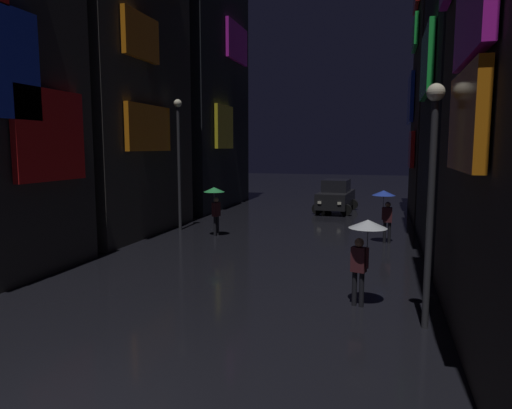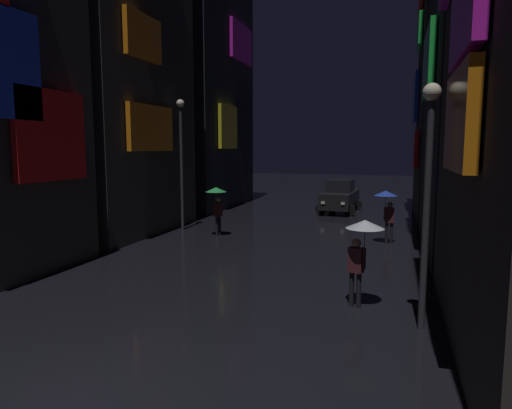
{
  "view_description": "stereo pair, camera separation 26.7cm",
  "coord_description": "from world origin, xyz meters",
  "px_view_note": "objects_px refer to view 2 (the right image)",
  "views": [
    {
      "loc": [
        4.09,
        -5.08,
        3.8
      ],
      "look_at": [
        0.0,
        9.3,
        1.93
      ],
      "focal_mm": 32.0,
      "sensor_mm": 36.0,
      "label": 1
    },
    {
      "loc": [
        4.35,
        -5.01,
        3.8
      ],
      "look_at": [
        0.0,
        9.3,
        1.93
      ],
      "focal_mm": 32.0,
      "sensor_mm": 36.0,
      "label": 2
    }
  ],
  "objects_px": {
    "pedestrian_near_crossing_blue": "(387,202)",
    "streetlamp_left_far": "(181,150)",
    "car_distant": "(340,196)",
    "pedestrian_foreground_left_clear": "(362,239)",
    "streetlamp_right_near": "(428,177)",
    "pedestrian_midstreet_centre_green": "(217,198)"
  },
  "relations": [
    {
      "from": "pedestrian_near_crossing_blue",
      "to": "streetlamp_left_far",
      "type": "xyz_separation_m",
      "value": [
        -9.1,
        0.49,
        2.02
      ]
    },
    {
      "from": "car_distant",
      "to": "streetlamp_left_far",
      "type": "height_order",
      "value": "streetlamp_left_far"
    },
    {
      "from": "pedestrian_near_crossing_blue",
      "to": "car_distant",
      "type": "xyz_separation_m",
      "value": [
        -2.8,
        8.48,
        -0.74
      ]
    },
    {
      "from": "pedestrian_foreground_left_clear",
      "to": "streetlamp_right_near",
      "type": "xyz_separation_m",
      "value": [
        1.33,
        -0.98,
        1.54
      ]
    },
    {
      "from": "streetlamp_left_far",
      "to": "pedestrian_midstreet_centre_green",
      "type": "bearing_deg",
      "value": -24.53
    },
    {
      "from": "pedestrian_near_crossing_blue",
      "to": "streetlamp_left_far",
      "type": "bearing_deg",
      "value": 176.89
    },
    {
      "from": "pedestrian_near_crossing_blue",
      "to": "pedestrian_midstreet_centre_green",
      "type": "relative_size",
      "value": 1.0
    },
    {
      "from": "pedestrian_near_crossing_blue",
      "to": "pedestrian_foreground_left_clear",
      "type": "relative_size",
      "value": 1.0
    },
    {
      "from": "pedestrian_foreground_left_clear",
      "to": "car_distant",
      "type": "xyz_separation_m",
      "value": [
        -2.37,
        16.22,
        -0.74
      ]
    },
    {
      "from": "car_distant",
      "to": "streetlamp_right_near",
      "type": "xyz_separation_m",
      "value": [
        3.69,
        -17.19,
        2.28
      ]
    },
    {
      "from": "pedestrian_foreground_left_clear",
      "to": "streetlamp_left_far",
      "type": "distance_m",
      "value": 12.12
    },
    {
      "from": "pedestrian_midstreet_centre_green",
      "to": "car_distant",
      "type": "bearing_deg",
      "value": 64.78
    },
    {
      "from": "streetlamp_right_near",
      "to": "streetlamp_left_far",
      "type": "bearing_deg",
      "value": 137.38
    },
    {
      "from": "streetlamp_right_near",
      "to": "streetlamp_left_far",
      "type": "distance_m",
      "value": 13.6
    },
    {
      "from": "pedestrian_near_crossing_blue",
      "to": "pedestrian_foreground_left_clear",
      "type": "xyz_separation_m",
      "value": [
        -0.43,
        -7.73,
        0.0
      ]
    },
    {
      "from": "pedestrian_foreground_left_clear",
      "to": "streetlamp_right_near",
      "type": "distance_m",
      "value": 2.25
    },
    {
      "from": "streetlamp_right_near",
      "to": "streetlamp_left_far",
      "type": "height_order",
      "value": "streetlamp_left_far"
    },
    {
      "from": "car_distant",
      "to": "streetlamp_right_near",
      "type": "height_order",
      "value": "streetlamp_right_near"
    },
    {
      "from": "pedestrian_near_crossing_blue",
      "to": "car_distant",
      "type": "bearing_deg",
      "value": 108.24
    },
    {
      "from": "pedestrian_midstreet_centre_green",
      "to": "streetlamp_left_far",
      "type": "relative_size",
      "value": 0.36
    },
    {
      "from": "pedestrian_foreground_left_clear",
      "to": "streetlamp_right_near",
      "type": "height_order",
      "value": "streetlamp_right_near"
    },
    {
      "from": "car_distant",
      "to": "pedestrian_near_crossing_blue",
      "type": "bearing_deg",
      "value": -71.76
    }
  ]
}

